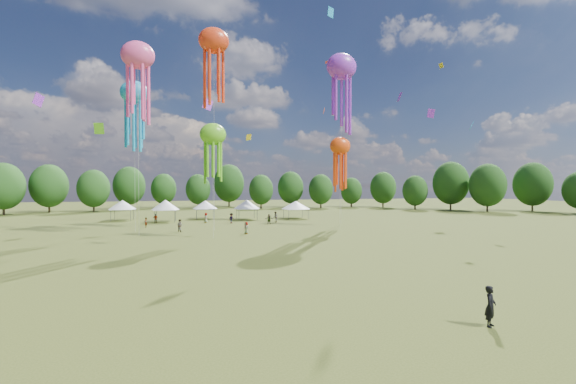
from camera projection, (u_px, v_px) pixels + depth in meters
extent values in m
plane|color=#384416|center=(333.00, 324.00, 16.96)|extent=(300.00, 300.00, 0.00)
imported|color=black|center=(490.00, 306.00, 16.66)|extent=(0.82, 0.76, 1.89)
imported|color=gray|center=(180.00, 226.00, 51.02)|extent=(1.11, 1.10, 1.80)
imported|color=gray|center=(206.00, 218.00, 63.98)|extent=(0.64, 0.91, 1.75)
imported|color=gray|center=(275.00, 217.00, 64.60)|extent=(0.87, 1.04, 1.91)
imported|color=gray|center=(231.00, 218.00, 62.97)|extent=(1.30, 1.21, 1.76)
imported|color=gray|center=(156.00, 219.00, 63.24)|extent=(0.96, 0.49, 1.58)
imported|color=gray|center=(269.00, 219.00, 61.84)|extent=(1.62, 0.66, 1.70)
imported|color=gray|center=(146.00, 222.00, 56.71)|extent=(0.43, 0.61, 1.57)
imported|color=gray|center=(246.00, 228.00, 48.99)|extent=(0.90, 0.94, 1.63)
cylinder|color=#47474C|center=(111.00, 216.00, 66.02)|extent=(0.08, 0.08, 2.04)
cylinder|color=#47474C|center=(115.00, 215.00, 69.29)|extent=(0.08, 0.08, 2.04)
cylinder|color=#47474C|center=(131.00, 216.00, 66.89)|extent=(0.08, 0.08, 2.04)
cylinder|color=#47474C|center=(133.00, 214.00, 70.16)|extent=(0.08, 0.08, 2.04)
cube|color=silver|center=(122.00, 210.00, 68.07)|extent=(3.79, 3.79, 0.10)
cone|color=silver|center=(122.00, 205.00, 68.06)|extent=(4.92, 4.92, 1.75)
cylinder|color=#47474C|center=(155.00, 217.00, 63.31)|extent=(0.08, 0.08, 2.13)
cylinder|color=#47474C|center=(157.00, 216.00, 66.57)|extent=(0.08, 0.08, 2.13)
cylinder|color=#47474C|center=(175.00, 217.00, 64.18)|extent=(0.08, 0.08, 2.13)
cylinder|color=#47474C|center=(176.00, 215.00, 67.44)|extent=(0.08, 0.08, 2.13)
cube|color=silver|center=(165.00, 210.00, 65.36)|extent=(3.78, 3.78, 0.10)
cone|color=silver|center=(165.00, 205.00, 65.34)|extent=(4.91, 4.91, 1.83)
cylinder|color=#47474C|center=(197.00, 215.00, 69.67)|extent=(0.08, 0.08, 1.92)
cylinder|color=#47474C|center=(196.00, 213.00, 72.88)|extent=(0.08, 0.08, 1.92)
cylinder|color=#47474C|center=(214.00, 214.00, 70.52)|extent=(0.08, 0.08, 1.92)
cylinder|color=#47474C|center=(213.00, 213.00, 73.74)|extent=(0.08, 0.08, 1.92)
cube|color=silver|center=(205.00, 209.00, 71.69)|extent=(3.73, 3.73, 0.10)
cone|color=silver|center=(205.00, 205.00, 71.67)|extent=(4.85, 4.85, 1.65)
cylinder|color=#47474C|center=(239.00, 215.00, 68.35)|extent=(0.08, 0.08, 2.02)
cylinder|color=#47474C|center=(237.00, 214.00, 71.75)|extent=(0.08, 0.08, 2.02)
cylinder|color=#47474C|center=(257.00, 215.00, 69.26)|extent=(0.08, 0.08, 2.02)
cylinder|color=#47474C|center=(254.00, 213.00, 72.66)|extent=(0.08, 0.08, 2.02)
cube|color=silver|center=(247.00, 209.00, 70.49)|extent=(3.92, 3.92, 0.10)
cone|color=silver|center=(247.00, 204.00, 70.47)|extent=(5.10, 5.10, 1.73)
cylinder|color=#47474C|center=(289.00, 215.00, 70.00)|extent=(0.08, 0.08, 1.85)
cylinder|color=#47474C|center=(284.00, 213.00, 73.87)|extent=(0.08, 0.08, 1.85)
cylinder|color=#47474C|center=(308.00, 214.00, 71.03)|extent=(0.08, 0.08, 1.85)
cylinder|color=#47474C|center=(302.00, 213.00, 74.90)|extent=(0.08, 0.08, 1.85)
cube|color=silver|center=(296.00, 209.00, 72.43)|extent=(4.40, 4.40, 0.10)
cone|color=silver|center=(296.00, 205.00, 72.42)|extent=(5.72, 5.72, 1.59)
ellipsoid|color=#1999D7|center=(134.00, 92.00, 51.04)|extent=(3.87, 2.71, 3.29)
cylinder|color=beige|center=(135.00, 162.00, 51.21)|extent=(0.03, 0.03, 19.85)
ellipsoid|color=red|center=(214.00, 41.00, 52.30)|extent=(4.41, 3.09, 3.75)
cylinder|color=beige|center=(214.00, 136.00, 52.53)|extent=(0.03, 0.03, 27.72)
ellipsoid|color=#F9470F|center=(340.00, 146.00, 58.64)|extent=(3.46, 2.42, 2.94)
cylinder|color=beige|center=(340.00, 186.00, 58.75)|extent=(0.03, 0.03, 13.07)
ellipsoid|color=#FF4B96|center=(138.00, 55.00, 46.99)|extent=(4.26, 2.98, 3.62)
cylinder|color=beige|center=(138.00, 146.00, 47.18)|extent=(0.03, 0.03, 23.66)
ellipsoid|color=#67CA21|center=(213.00, 134.00, 44.64)|extent=(3.24, 2.27, 2.75)
cylinder|color=beige|center=(213.00, 186.00, 44.75)|extent=(0.03, 0.03, 12.96)
ellipsoid|color=#9E30D6|center=(341.00, 67.00, 62.01)|extent=(5.36, 3.75, 4.56)
cylinder|color=beige|center=(341.00, 145.00, 62.23)|extent=(0.03, 0.03, 27.16)
cube|color=#9E30D6|center=(208.00, 104.00, 71.23)|extent=(2.20, 0.97, 2.66)
cube|color=red|center=(326.00, 62.00, 87.72)|extent=(0.68, 0.75, 0.75)
cube|color=yellow|center=(249.00, 137.00, 63.50)|extent=(0.98, 1.01, 1.23)
cube|color=#9E30D6|center=(399.00, 97.00, 59.25)|extent=(0.77, 1.50, 1.64)
cube|color=#67CA21|center=(99.00, 128.00, 74.19)|extent=(1.84, 1.32, 2.31)
cube|color=#1999D7|center=(331.00, 12.00, 62.18)|extent=(1.35, 0.63, 1.82)
cube|color=#9E30D6|center=(431.00, 113.00, 73.96)|extent=(1.54, 0.64, 1.99)
cube|color=#F9470F|center=(324.00, 111.00, 87.20)|extent=(0.77, 1.08, 1.49)
cube|color=yellow|center=(441.00, 66.00, 60.72)|extent=(0.46, 0.76, 1.00)
cube|color=blue|center=(213.00, 141.00, 63.24)|extent=(0.36, 1.21, 1.40)
cube|color=#1999D7|center=(472.00, 126.00, 57.47)|extent=(1.23, 0.93, 1.47)
cube|color=#9E30D6|center=(38.00, 100.00, 31.88)|extent=(0.71, 0.92, 1.28)
cube|color=red|center=(141.00, 121.00, 64.04)|extent=(0.57, 1.50, 1.89)
cylinder|color=#38281C|center=(4.00, 208.00, 80.29)|extent=(0.44, 0.44, 3.36)
ellipsoid|color=#1F4517|center=(3.00, 186.00, 80.21)|extent=(8.40, 8.40, 10.51)
cylinder|color=#38281C|center=(49.00, 206.00, 89.02)|extent=(0.44, 0.44, 3.41)
ellipsoid|color=#1F4517|center=(49.00, 186.00, 88.94)|extent=(8.53, 8.53, 10.66)
cylinder|color=#38281C|center=(94.00, 206.00, 91.17)|extent=(0.44, 0.44, 3.07)
ellipsoid|color=#1F4517|center=(94.00, 188.00, 91.10)|extent=(7.66, 7.66, 9.58)
cylinder|color=#38281C|center=(129.00, 203.00, 101.03)|extent=(0.44, 0.44, 3.43)
ellipsoid|color=#1F4517|center=(129.00, 186.00, 100.95)|extent=(8.58, 8.58, 10.73)
cylinder|color=#38281C|center=(164.00, 203.00, 108.72)|extent=(0.44, 0.44, 2.95)
ellipsoid|color=#1F4517|center=(164.00, 189.00, 108.65)|extent=(7.37, 7.37, 9.21)
cylinder|color=#38281C|center=(198.00, 203.00, 107.55)|extent=(0.44, 0.44, 2.89)
ellipsoid|color=#1F4517|center=(198.00, 189.00, 107.49)|extent=(7.23, 7.23, 9.04)
cylinder|color=#38281C|center=(229.00, 201.00, 114.30)|extent=(0.44, 0.44, 3.84)
ellipsoid|color=#1F4517|center=(229.00, 183.00, 114.21)|extent=(9.60, 9.60, 11.99)
cylinder|color=#38281C|center=(261.00, 203.00, 105.78)|extent=(0.44, 0.44, 2.84)
ellipsoid|color=#1F4517|center=(261.00, 190.00, 105.71)|extent=(7.11, 7.11, 8.89)
cylinder|color=#38281C|center=(291.00, 202.00, 110.79)|extent=(0.44, 0.44, 3.16)
ellipsoid|color=#1F4517|center=(291.00, 187.00, 110.72)|extent=(7.91, 7.91, 9.88)
cylinder|color=#38281C|center=(321.00, 203.00, 107.25)|extent=(0.44, 0.44, 2.88)
ellipsoid|color=#1F4517|center=(321.00, 189.00, 107.18)|extent=(7.21, 7.21, 9.01)
cylinder|color=#38281C|center=(351.00, 203.00, 111.93)|extent=(0.44, 0.44, 2.63)
ellipsoid|color=#1F4517|center=(351.00, 191.00, 111.87)|extent=(6.57, 6.57, 8.22)
cylinder|color=#38281C|center=(383.00, 202.00, 110.85)|extent=(0.44, 0.44, 3.13)
ellipsoid|color=#1F4517|center=(383.00, 188.00, 110.78)|extent=(7.81, 7.81, 9.77)
cylinder|color=#38281C|center=(415.00, 205.00, 100.15)|extent=(0.44, 0.44, 2.72)
ellipsoid|color=#1F4517|center=(415.00, 191.00, 100.09)|extent=(6.80, 6.80, 8.50)
cylinder|color=#38281C|center=(451.00, 203.00, 99.76)|extent=(0.44, 0.44, 3.81)
ellipsoid|color=#1F4517|center=(451.00, 183.00, 99.67)|extent=(9.52, 9.52, 11.90)
cylinder|color=#38281C|center=(487.00, 205.00, 91.88)|extent=(0.44, 0.44, 3.51)
ellipsoid|color=#1F4517|center=(487.00, 185.00, 91.79)|extent=(8.78, 8.78, 10.97)
cylinder|color=#38281C|center=(532.00, 204.00, 93.70)|extent=(0.44, 0.44, 3.64)
ellipsoid|color=#1F4517|center=(533.00, 184.00, 93.62)|extent=(9.10, 9.10, 11.37)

